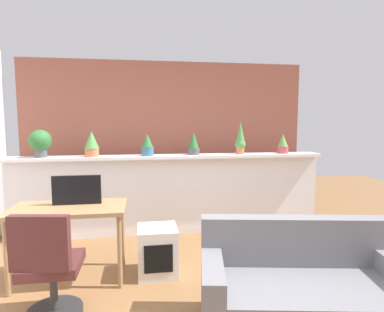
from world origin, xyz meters
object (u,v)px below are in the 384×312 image
Objects in this scene: potted_plant_2 at (147,145)px; office_chair at (50,275)px; potted_plant_0 at (40,142)px; potted_plant_4 at (240,139)px; potted_plant_3 at (194,144)px; couch at (303,293)px; potted_plant_1 at (92,144)px; side_cube_shelf at (158,251)px; potted_plant_5 at (283,144)px; desk at (69,215)px; tv_monitor at (77,190)px.

office_chair is at bearing -113.60° from potted_plant_2.
potted_plant_0 is 0.77× the size of potted_plant_4.
potted_plant_2 is 0.65m from potted_plant_3.
potted_plant_2 is 0.18× the size of couch.
potted_plant_3 is 2.55m from office_chair.
potted_plant_1 is 1.38m from potted_plant_3.
potted_plant_1 is 0.73m from potted_plant_2.
potted_plant_3 is at bearing 102.02° from couch.
potted_plant_4 is 0.94× the size of side_cube_shelf.
potted_plant_2 is 1.97m from potted_plant_5.
potted_plant_0 is at bearing 106.99° from office_chair.
potted_plant_1 is 1.76m from side_cube_shelf.
potted_plant_0 is 0.33× the size of desk.
potted_plant_5 is (0.65, 0.01, -0.08)m from potted_plant_4.
potted_plant_5 is at bearing 23.09° from desk.
potted_plant_4 is (2.69, 0.01, 0.02)m from potted_plant_0.
desk is 2.24m from couch.
potted_plant_0 is 2.69m from potted_plant_4.
potted_plant_3 is 0.35× the size of office_chair.
potted_plant_0 is at bearing 179.10° from potted_plant_2.
potted_plant_4 reaches higher than couch.
potted_plant_5 is 0.17× the size of couch.
office_chair is 1.82× the size of side_cube_shelf.
potted_plant_3 is at bearing 179.23° from potted_plant_5.
desk is 2.31× the size of tv_monitor.
potted_plant_0 is 1.12× the size of potted_plant_3.
potted_plant_0 reaches higher than side_cube_shelf.
side_cube_shelf is (0.80, -1.17, -1.04)m from potted_plant_1.
potted_plant_5 is 3.46m from office_chair.
office_chair reaches higher than couch.
couch is (-0.84, -2.26, -0.97)m from potted_plant_5.
potted_plant_1 is at bearing 129.99° from couch.
office_chair is (-0.81, -1.84, -0.87)m from potted_plant_2.
tv_monitor reaches higher than side_cube_shelf.
couch is at bearing -41.77° from potted_plant_0.
potted_plant_3 is (0.64, 0.06, 0.01)m from potted_plant_2.
potted_plant_4 is (1.32, 0.03, 0.07)m from potted_plant_2.
couch is (1.13, -2.22, -0.98)m from potted_plant_2.
potted_plant_0 is 1.38m from potted_plant_2.
office_chair reaches higher than side_cube_shelf.
side_cube_shelf is at bearing -1.92° from desk.
couch reaches higher than desk.
potted_plant_0 is 1.19× the size of potted_plant_2.
side_cube_shelf is (0.07, -1.17, -1.01)m from potted_plant_2.
side_cube_shelf is 0.30× the size of couch.
potted_plant_0 reaches higher than potted_plant_3.
potted_plant_0 is 0.40× the size of office_chair.
side_cube_shelf is (1.44, -1.19, -1.07)m from potted_plant_0.
potted_plant_5 is at bearing 0.84° from potted_plant_1.
potted_plant_2 reaches higher than couch.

